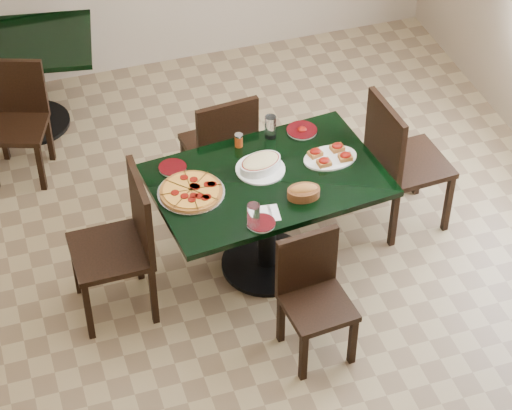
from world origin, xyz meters
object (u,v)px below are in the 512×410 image
object	(u,v)px
chair_far	(222,144)
chair_near	(313,290)
chair_left	(124,238)
bread_basket	(304,192)
main_table	(267,200)
bruschetta_platter	(330,156)
lasagna_casserole	(260,164)
back_chair_near	(18,114)
back_table	(22,68)
chair_right	(399,157)
pepperoni_pizza	(191,191)

from	to	relation	value
chair_far	chair_near	distance (m)	1.42
chair_far	chair_left	xyz separation A→B (m)	(-0.83, -0.75, 0.05)
chair_far	bread_basket	xyz separation A→B (m)	(0.24, -0.93, 0.28)
main_table	chair_far	bearing A→B (deg)	91.51
bread_basket	bruschetta_platter	xyz separation A→B (m)	(0.28, 0.29, -0.02)
lasagna_casserole	back_chair_near	bearing A→B (deg)	116.19
chair_far	chair_left	world-z (taller)	chair_left
back_chair_near	lasagna_casserole	size ratio (longest dim) A/B	2.71
chair_far	chair_left	size ratio (longest dim) A/B	0.92
chair_far	back_chair_near	size ratio (longest dim) A/B	1.07
chair_left	lasagna_casserole	xyz separation A→B (m)	(0.90, 0.14, 0.24)
chair_near	chair_left	distance (m)	1.17
lasagna_casserole	bread_basket	size ratio (longest dim) A/B	1.49
back_table	chair_near	bearing A→B (deg)	-55.12
lasagna_casserole	bruschetta_platter	size ratio (longest dim) A/B	0.90
chair_left	bread_basket	bearing A→B (deg)	80.26
back_table	chair_right	xyz separation A→B (m)	(2.20, -1.89, 0.04)
main_table	bruschetta_platter	xyz separation A→B (m)	(0.43, 0.05, 0.21)
chair_near	lasagna_casserole	distance (m)	0.87
chair_far	bruschetta_platter	xyz separation A→B (m)	(0.52, -0.64, 0.26)
back_table	back_chair_near	world-z (taller)	back_chair_near
main_table	pepperoni_pizza	bearing A→B (deg)	174.20
chair_far	lasagna_casserole	xyz separation A→B (m)	(0.07, -0.61, 0.28)
back_chair_near	lasagna_casserole	xyz separation A→B (m)	(1.34, -1.44, 0.32)
chair_far	bread_basket	size ratio (longest dim) A/B	4.30
back_table	chair_right	distance (m)	2.90
chair_left	bruschetta_platter	distance (m)	1.37
lasagna_casserole	pepperoni_pizza	bearing A→B (deg)	173.74
chair_near	chair_right	distance (m)	1.26
back_table	lasagna_casserole	bearing A→B (deg)	-48.04
pepperoni_pizza	chair_near	bearing A→B (deg)	-53.56
main_table	back_chair_near	world-z (taller)	back_chair_near
main_table	chair_far	xyz separation A→B (m)	(-0.09, 0.70, -0.05)
chair_left	bread_basket	size ratio (longest dim) A/B	4.66
chair_right	chair_left	xyz separation A→B (m)	(-1.88, -0.20, -0.01)
chair_right	pepperoni_pizza	bearing A→B (deg)	91.97
lasagna_casserole	chair_right	bearing A→B (deg)	-13.30
pepperoni_pizza	back_table	bearing A→B (deg)	110.50
main_table	chair_right	bearing A→B (deg)	2.69
bruschetta_platter	lasagna_casserole	bearing A→B (deg)	174.14
pepperoni_pizza	chair_left	bearing A→B (deg)	-172.52
pepperoni_pizza	bruschetta_platter	xyz separation A→B (m)	(0.91, 0.05, 0.01)
pepperoni_pizza	chair_far	bearing A→B (deg)	60.52
main_table	back_chair_near	bearing A→B (deg)	125.80
main_table	chair_far	size ratio (longest dim) A/B	1.62
chair_left	back_chair_near	size ratio (longest dim) A/B	1.15
back_table	pepperoni_pizza	size ratio (longest dim) A/B	2.88
chair_near	chair_left	world-z (taller)	chair_left
main_table	pepperoni_pizza	xyz separation A→B (m)	(-0.48, -0.00, 0.20)
chair_far	chair_right	distance (m)	1.19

